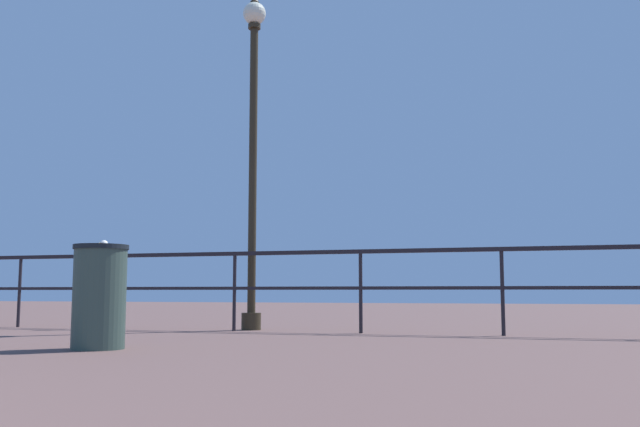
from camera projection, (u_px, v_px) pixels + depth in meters
name	position (u px, v px, depth m)	size (l,w,h in m)	color
pier_railing	(235.00, 273.00, 8.90)	(23.15, 0.05, 1.00)	black
lamppost_center	(253.00, 133.00, 9.34)	(0.31, 0.31, 4.52)	#2E2618
seagull_on_rail	(111.00, 248.00, 9.46)	(0.30, 0.32, 0.18)	white
trash_bin	(99.00, 296.00, 6.08)	(0.47, 0.47, 0.90)	#33463E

